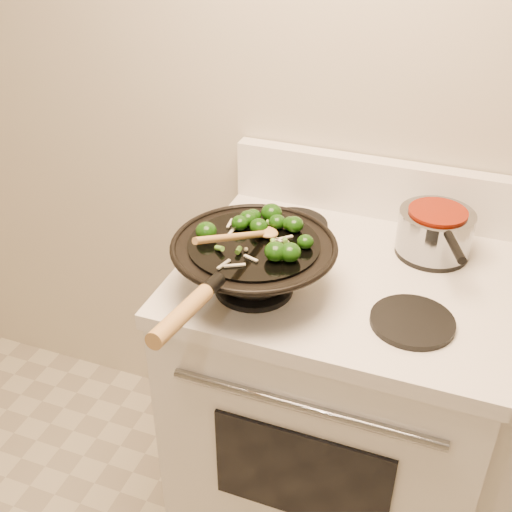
% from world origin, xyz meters
% --- Properties ---
extents(stove, '(0.78, 0.67, 1.08)m').
position_xyz_m(stove, '(-0.14, 1.17, 0.47)').
color(stove, white).
rests_on(stove, ground).
extents(wok, '(0.37, 0.61, 0.18)m').
position_xyz_m(wok, '(-0.32, 1.02, 1.00)').
color(wok, black).
rests_on(wok, stove).
extents(stirfry, '(0.26, 0.26, 0.04)m').
position_xyz_m(stirfry, '(-0.30, 1.05, 1.06)').
color(stirfry, '#113808').
rests_on(stirfry, wok).
extents(wooden_spoon, '(0.11, 0.26, 0.11)m').
position_xyz_m(wooden_spoon, '(-0.32, 0.99, 1.08)').
color(wooden_spoon, '#AD7F44').
rests_on(wooden_spoon, wok).
extents(saucepan, '(0.18, 0.28, 0.11)m').
position_xyz_m(saucepan, '(0.05, 1.32, 0.99)').
color(saucepan, gray).
rests_on(saucepan, stove).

